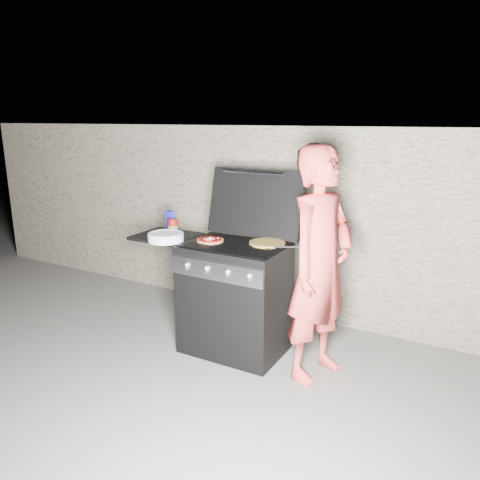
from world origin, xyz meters
The scene contains 10 objects.
ground centered at (0.00, 0.00, 0.00)m, with size 50.00×50.00×0.00m, color #5F5E5D.
stone_wall centered at (0.00, 1.05, 0.90)m, with size 8.00×0.35×1.80m, color gray.
gas_grill centered at (-0.25, 0.00, 0.46)m, with size 1.34×0.79×0.91m, color black, non-canonical shape.
pizza_topped centered at (-0.21, -0.02, 0.92)m, with size 0.21×0.21×0.02m, color tan, non-canonical shape.
pizza_plain centered at (0.22, 0.13, 0.92)m, with size 0.28×0.28×0.02m, color gold.
sauce_jar centered at (-0.65, 0.07, 0.97)m, with size 0.08×0.08×0.13m, color maroon.
blue_carton centered at (-0.76, 0.17, 0.99)m, with size 0.08×0.05×0.17m, color #1B1C98.
plate_stack centered at (-0.55, -0.16, 0.94)m, with size 0.29×0.29×0.07m, color white.
person centered at (0.71, -0.01, 0.85)m, with size 0.62×0.41×1.71m, color #C23C39.
tongs centered at (0.51, 0.00, 0.96)m, with size 0.01×0.01×0.49m, color black.
Camera 1 is at (1.76, -3.07, 1.88)m, focal length 35.00 mm.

